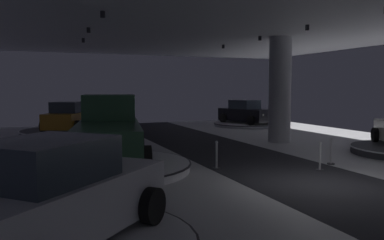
{
  "coord_description": "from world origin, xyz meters",
  "views": [
    {
      "loc": [
        -7.78,
        -9.25,
        2.87
      ],
      "look_at": [
        -1.27,
        7.39,
        1.4
      ],
      "focal_mm": 36.81,
      "sensor_mm": 36.0,
      "label": 1
    }
  ],
  "objects_px": {
    "display_platform_deep_right": "(246,124)",
    "display_platform_deep_left": "(69,132)",
    "pickup_truck_mid_left": "(108,135)",
    "display_car_deep_right": "(246,113)",
    "display_car_near_left": "(52,198)",
    "display_car_deep_left": "(68,117)",
    "display_platform_mid_left": "(109,167)",
    "column_right": "(280,90)"
  },
  "relations": [
    {
      "from": "pickup_truck_mid_left",
      "to": "display_platform_deep_left",
      "type": "distance_m",
      "value": 11.34
    },
    {
      "from": "display_car_near_left",
      "to": "display_platform_mid_left",
      "type": "bearing_deg",
      "value": 73.7
    },
    {
      "from": "pickup_truck_mid_left",
      "to": "display_car_near_left",
      "type": "relative_size",
      "value": 1.32
    },
    {
      "from": "column_right",
      "to": "display_car_deep_right",
      "type": "height_order",
      "value": "column_right"
    },
    {
      "from": "display_platform_deep_left",
      "to": "display_car_deep_left",
      "type": "height_order",
      "value": "display_car_deep_left"
    },
    {
      "from": "display_platform_deep_right",
      "to": "display_platform_deep_left",
      "type": "distance_m",
      "value": 12.78
    },
    {
      "from": "display_platform_mid_left",
      "to": "display_car_deep_right",
      "type": "bearing_deg",
      "value": 45.46
    },
    {
      "from": "pickup_truck_mid_left",
      "to": "display_car_deep_right",
      "type": "relative_size",
      "value": 1.23
    },
    {
      "from": "display_platform_deep_right",
      "to": "display_car_deep_left",
      "type": "height_order",
      "value": "display_car_deep_left"
    },
    {
      "from": "pickup_truck_mid_left",
      "to": "display_car_near_left",
      "type": "distance_m",
      "value": 7.55
    },
    {
      "from": "column_right",
      "to": "display_platform_mid_left",
      "type": "distance_m",
      "value": 10.83
    },
    {
      "from": "display_car_near_left",
      "to": "display_platform_deep_right",
      "type": "relative_size",
      "value": 0.89
    },
    {
      "from": "display_car_near_left",
      "to": "display_platform_deep_right",
      "type": "bearing_deg",
      "value": 53.56
    },
    {
      "from": "display_platform_mid_left",
      "to": "column_right",
      "type": "bearing_deg",
      "value": 23.36
    },
    {
      "from": "pickup_truck_mid_left",
      "to": "display_platform_mid_left",
      "type": "bearing_deg",
      "value": -100.83
    },
    {
      "from": "pickup_truck_mid_left",
      "to": "display_car_deep_left",
      "type": "xyz_separation_m",
      "value": [
        -0.55,
        11.25,
        -0.16
      ]
    },
    {
      "from": "column_right",
      "to": "display_platform_deep_left",
      "type": "distance_m",
      "value": 12.83
    },
    {
      "from": "display_platform_deep_right",
      "to": "display_car_deep_left",
      "type": "xyz_separation_m",
      "value": [
        -12.77,
        -0.87,
        0.95
      ]
    },
    {
      "from": "display_platform_deep_left",
      "to": "display_car_deep_left",
      "type": "relative_size",
      "value": 1.25
    },
    {
      "from": "display_car_near_left",
      "to": "display_car_deep_left",
      "type": "xyz_separation_m",
      "value": [
        1.54,
        18.5,
        -0.06
      ]
    },
    {
      "from": "display_car_near_left",
      "to": "display_car_deep_right",
      "type": "height_order",
      "value": "display_car_near_left"
    },
    {
      "from": "column_right",
      "to": "display_platform_deep_left",
      "type": "bearing_deg",
      "value": 143.8
    },
    {
      "from": "display_platform_mid_left",
      "to": "display_car_near_left",
      "type": "height_order",
      "value": "display_car_near_left"
    },
    {
      "from": "display_platform_deep_left",
      "to": "display_car_deep_left",
      "type": "xyz_separation_m",
      "value": [
        -0.01,
        -0.03,
        0.91
      ]
    },
    {
      "from": "display_car_near_left",
      "to": "display_platform_deep_left",
      "type": "relative_size",
      "value": 0.74
    },
    {
      "from": "display_platform_mid_left",
      "to": "display_platform_deep_left",
      "type": "relative_size",
      "value": 0.99
    },
    {
      "from": "column_right",
      "to": "display_platform_mid_left",
      "type": "relative_size",
      "value": 0.97
    },
    {
      "from": "pickup_truck_mid_left",
      "to": "display_platform_deep_left",
      "type": "xyz_separation_m",
      "value": [
        -0.54,
        11.28,
        -1.06
      ]
    },
    {
      "from": "column_right",
      "to": "display_car_near_left",
      "type": "xyz_separation_m",
      "value": [
        -11.69,
        -11.11,
        -1.61
      ]
    },
    {
      "from": "column_right",
      "to": "display_car_deep_left",
      "type": "xyz_separation_m",
      "value": [
        -10.15,
        7.39,
        -1.67
      ]
    },
    {
      "from": "display_platform_deep_left",
      "to": "display_car_deep_left",
      "type": "bearing_deg",
      "value": -113.74
    },
    {
      "from": "display_platform_mid_left",
      "to": "display_car_deep_left",
      "type": "height_order",
      "value": "display_car_deep_left"
    },
    {
      "from": "display_platform_mid_left",
      "to": "display_car_near_left",
      "type": "xyz_separation_m",
      "value": [
        -2.03,
        -6.94,
        0.97
      ]
    },
    {
      "from": "display_platform_mid_left",
      "to": "display_platform_deep_right",
      "type": "relative_size",
      "value": 1.18
    },
    {
      "from": "pickup_truck_mid_left",
      "to": "display_car_near_left",
      "type": "height_order",
      "value": "pickup_truck_mid_left"
    },
    {
      "from": "display_platform_deep_right",
      "to": "display_car_deep_right",
      "type": "distance_m",
      "value": 0.87
    },
    {
      "from": "display_platform_deep_right",
      "to": "display_platform_deep_left",
      "type": "xyz_separation_m",
      "value": [
        -12.75,
        -0.84,
        0.04
      ]
    },
    {
      "from": "display_platform_deep_left",
      "to": "display_car_deep_right",
      "type": "bearing_deg",
      "value": 3.91
    },
    {
      "from": "display_platform_deep_left",
      "to": "column_right",
      "type": "bearing_deg",
      "value": -36.2
    },
    {
      "from": "column_right",
      "to": "display_car_deep_left",
      "type": "bearing_deg",
      "value": 143.94
    },
    {
      "from": "column_right",
      "to": "display_car_near_left",
      "type": "height_order",
      "value": "column_right"
    },
    {
      "from": "display_platform_mid_left",
      "to": "pickup_truck_mid_left",
      "type": "bearing_deg",
      "value": 79.17
    }
  ]
}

